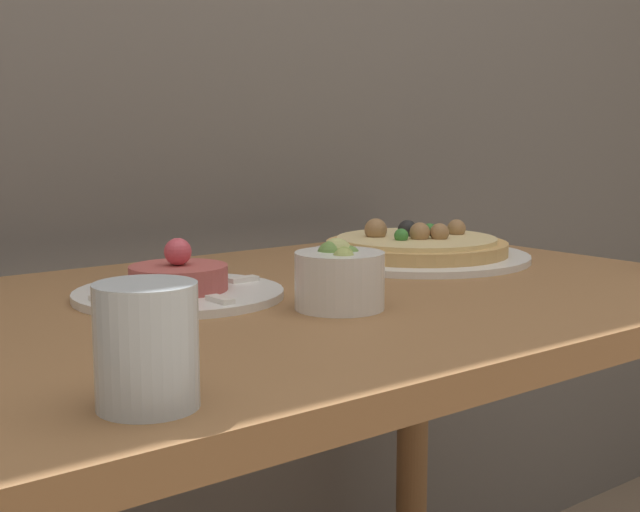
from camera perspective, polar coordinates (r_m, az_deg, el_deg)
dining_table at (r=1.16m, az=-0.63°, el=-8.75°), size 1.10×0.73×0.80m
pizza_plate at (r=1.40m, az=6.18°, el=0.46°), size 0.35×0.35×0.06m
tartare_plate at (r=1.10m, az=-9.03°, el=-1.93°), size 0.26×0.26×0.07m
small_bowl at (r=1.03m, az=1.24°, el=-1.29°), size 0.10×0.10×0.08m
drinking_glass at (r=0.68m, az=-11.04°, el=-5.66°), size 0.08×0.08×0.10m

